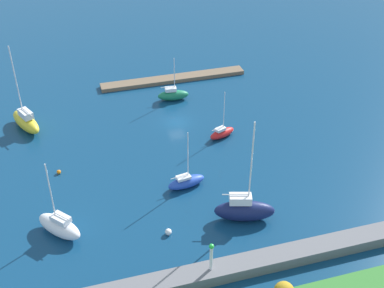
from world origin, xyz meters
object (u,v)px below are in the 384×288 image
Objects in this scene: harbor_beacon at (211,255)px; mooring_buoy_orange at (59,172)px; sailboat_red_inner_mooring at (222,133)px; sailboat_white_east_end at (59,226)px; sailboat_green_west_end at (173,95)px; sailboat_blue_along_channel at (186,182)px; sailboat_navy_mid_basin at (244,210)px; pier_dock at (174,79)px; mooring_buoy_white at (168,232)px; sailboat_yellow_lone_south at (26,121)px.

harbor_beacon is 28.53m from mooring_buoy_orange.
sailboat_white_east_end reaches higher than sailboat_red_inner_mooring.
sailboat_green_west_end is 0.92× the size of sailboat_blue_along_channel.
sailboat_navy_mid_basin is (-6.96, -7.88, -2.01)m from harbor_beacon.
sailboat_blue_along_channel is (-1.76, -16.26, -2.77)m from harbor_beacon.
sailboat_white_east_end is 12.46m from mooring_buoy_orange.
sailboat_navy_mid_basin reaches higher than pier_dock.
sailboat_navy_mid_basin is 9.88m from mooring_buoy_white.
sailboat_yellow_lone_south reaches higher than sailboat_blue_along_channel.
sailboat_yellow_lone_south is at bearing -33.16° from sailboat_white_east_end.
mooring_buoy_white is at bearing -147.57° from sailboat_white_east_end.
harbor_beacon is 10.71m from sailboat_navy_mid_basin.
sailboat_navy_mid_basin is at bearing -68.21° from sailboat_blue_along_channel.
sailboat_white_east_end reaches higher than sailboat_blue_along_channel.
harbor_beacon is at bearing -106.21° from sailboat_blue_along_channel.
sailboat_navy_mid_basin is 39.60m from sailboat_yellow_lone_south.
harbor_beacon is 0.26× the size of sailboat_yellow_lone_south.
mooring_buoy_white is (9.81, -0.02, -1.18)m from sailboat_navy_mid_basin.
mooring_buoy_white is at bearing -70.18° from harbor_beacon.
harbor_beacon reaches higher than mooring_buoy_white.
harbor_beacon is 0.47× the size of sailboat_red_inner_mooring.
pier_dock is at bearing 75.33° from sailboat_red_inner_mooring.
sailboat_yellow_lone_south is at bearing -63.29° from harbor_beacon.
harbor_beacon is at bearing 121.71° from mooring_buoy_orange.
sailboat_green_west_end is 36.03m from sailboat_white_east_end.
harbor_beacon is at bearing -115.12° from sailboat_navy_mid_basin.
sailboat_blue_along_channel reaches higher than pier_dock.
sailboat_green_west_end is 25.32m from sailboat_yellow_lone_south.
sailboat_red_inner_mooring is 0.76× the size of sailboat_white_east_end.
harbor_beacon is at bearing -92.72° from sailboat_green_west_end.
sailboat_red_inner_mooring is 31.58m from sailboat_yellow_lone_south.
pier_dock is at bearing 68.55° from sailboat_blue_along_channel.
sailboat_red_inner_mooring is 23.03m from mooring_buoy_white.
sailboat_green_west_end is 0.56× the size of sailboat_yellow_lone_south.
sailboat_green_west_end is 0.76× the size of sailboat_white_east_end.
sailboat_green_west_end is 13.14× the size of mooring_buoy_orange.
pier_dock is 33.60× the size of mooring_buoy_white.
sailboat_navy_mid_basin reaches higher than sailboat_blue_along_channel.
pier_dock is 41.42m from mooring_buoy_white.
sailboat_yellow_lone_south reaches higher than pier_dock.
sailboat_white_east_end is at bearing -171.30° from sailboat_red_inner_mooring.
sailboat_green_west_end is at bearing 107.72° from sailboat_navy_mid_basin.
sailboat_navy_mid_basin is at bearing -164.13° from sailboat_yellow_lone_south.
sailboat_white_east_end is at bearing -16.72° from mooring_buoy_white.
mooring_buoy_white is (4.61, 8.36, -0.43)m from sailboat_blue_along_channel.
sailboat_yellow_lone_south reaches higher than harbor_beacon.
mooring_buoy_white is 1.35× the size of mooring_buoy_orange.
sailboat_white_east_end reaches higher than mooring_buoy_white.
sailboat_navy_mid_basin is at bearing -140.51° from sailboat_white_east_end.
sailboat_white_east_end is (23.61, 36.15, 0.95)m from pier_dock.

